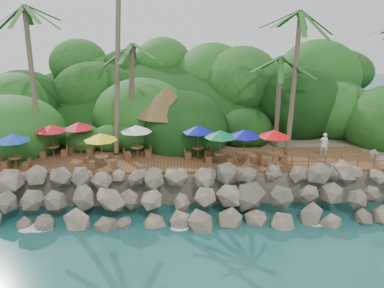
{
  "coord_description": "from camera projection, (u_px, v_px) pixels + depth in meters",
  "views": [
    {
      "loc": [
        -0.91,
        -21.08,
        11.75
      ],
      "look_at": [
        0.0,
        6.0,
        3.4
      ],
      "focal_mm": 37.71,
      "sensor_mm": 36.0,
      "label": 1
    }
  ],
  "objects": [
    {
      "name": "ground",
      "position": [
        195.0,
        229.0,
        23.62
      ],
      "size": [
        140.0,
        140.0,
        0.0
      ],
      "primitive_type": "plane",
      "color": "#19514F",
      "rests_on": "ground"
    },
    {
      "name": "terrace",
      "position": [
        192.0,
        160.0,
        28.7
      ],
      "size": [
        26.0,
        5.0,
        0.2
      ],
      "primitive_type": "cube",
      "color": "brown",
      "rests_on": "land_base"
    },
    {
      "name": "seawall",
      "position": [
        194.0,
        197.0,
        25.19
      ],
      "size": [
        29.0,
        4.0,
        2.3
      ],
      "primitive_type": null,
      "color": "gray",
      "rests_on": "ground"
    },
    {
      "name": "dining_clusters",
      "position": [
        146.0,
        134.0,
        27.58
      ],
      "size": [
        19.45,
        5.25,
        2.4
      ],
      "color": "brown",
      "rests_on": "terrace"
    },
    {
      "name": "jungle_hill",
      "position": [
        187.0,
        127.0,
        46.06
      ],
      "size": [
        44.8,
        28.0,
        15.4
      ],
      "primitive_type": "ellipsoid",
      "color": "#143811",
      "rests_on": "ground"
    },
    {
      "name": "jungle_foliage",
      "position": [
        189.0,
        150.0,
        37.95
      ],
      "size": [
        44.0,
        16.0,
        12.0
      ],
      "primitive_type": null,
      "color": "#143811",
      "rests_on": "ground"
    },
    {
      "name": "palapa",
      "position": [
        167.0,
        101.0,
        31.03
      ],
      "size": [
        5.19,
        5.19,
        4.6
      ],
      "color": "brown",
      "rests_on": "ground"
    },
    {
      "name": "waiter",
      "position": [
        324.0,
        144.0,
        29.3
      ],
      "size": [
        0.69,
        0.55,
        1.65
      ],
      "primitive_type": "imported",
      "rotation": [
        0.0,
        0.0,
        2.85
      ],
      "color": "white",
      "rests_on": "terrace"
    },
    {
      "name": "palms",
      "position": [
        212.0,
        16.0,
        28.49
      ],
      "size": [
        33.23,
        7.25,
        15.54
      ],
      "color": "brown",
      "rests_on": "ground"
    },
    {
      "name": "foam_line",
      "position": [
        195.0,
        226.0,
        23.9
      ],
      "size": [
        25.2,
        0.8,
        0.06
      ],
      "color": "white",
      "rests_on": "ground"
    },
    {
      "name": "land_base",
      "position": [
        188.0,
        137.0,
        38.59
      ],
      "size": [
        32.0,
        25.2,
        2.1
      ],
      "primitive_type": "cube",
      "color": "gray",
      "rests_on": "ground"
    },
    {
      "name": "railing",
      "position": [
        334.0,
        160.0,
        26.55
      ],
      "size": [
        8.3,
        0.1,
        1.0
      ],
      "color": "brown",
      "rests_on": "terrace"
    }
  ]
}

